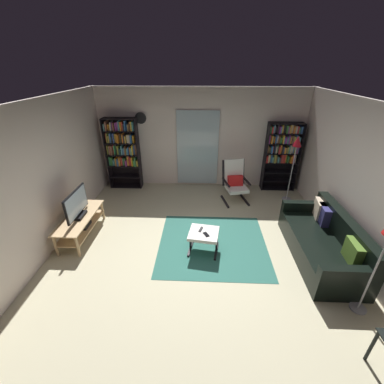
{
  "coord_description": "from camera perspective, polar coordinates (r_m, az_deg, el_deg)",
  "views": [
    {
      "loc": [
        0.05,
        -3.65,
        3.1
      ],
      "look_at": [
        -0.14,
        0.86,
        0.77
      ],
      "focal_mm": 23.49,
      "sensor_mm": 36.0,
      "label": 1
    }
  ],
  "objects": [
    {
      "name": "ground_plane",
      "position": [
        4.79,
        1.28,
        -13.05
      ],
      "size": [
        7.02,
        7.02,
        0.0
      ],
      "primitive_type": "plane",
      "color": "beige"
    },
    {
      "name": "wall_back",
      "position": [
        6.8,
        1.99,
        11.9
      ],
      "size": [
        5.6,
        0.06,
        2.6
      ],
      "primitive_type": "cube",
      "color": "silver",
      "rests_on": "ground"
    },
    {
      "name": "wall_left",
      "position": [
        4.92,
        -31.83,
        1.47
      ],
      "size": [
        0.06,
        6.0,
        2.6
      ],
      "primitive_type": "cube",
      "color": "silver",
      "rests_on": "ground"
    },
    {
      "name": "wall_right",
      "position": [
        4.86,
        35.22,
        0.22
      ],
      "size": [
        0.06,
        6.0,
        2.6
      ],
      "primitive_type": "cube",
      "color": "silver",
      "rests_on": "ground"
    },
    {
      "name": "glass_door_panel",
      "position": [
        6.81,
        1.26,
        9.74
      ],
      "size": [
        1.1,
        0.01,
        2.0
      ],
      "primitive_type": "cube",
      "color": "silver"
    },
    {
      "name": "area_rug",
      "position": [
        4.94,
        4.7,
        -11.64
      ],
      "size": [
        2.04,
        1.89,
        0.01
      ],
      "primitive_type": "cube",
      "color": "#2F685B",
      "rests_on": "ground"
    },
    {
      "name": "tv_stand",
      "position": [
        5.45,
        -23.93,
        -6.38
      ],
      "size": [
        0.5,
        1.33,
        0.45
      ],
      "color": "tan",
      "rests_on": "ground"
    },
    {
      "name": "television",
      "position": [
        5.25,
        -24.72,
        -2.73
      ],
      "size": [
        0.2,
        0.81,
        0.54
      ],
      "color": "black",
      "rests_on": "tv_stand"
    },
    {
      "name": "bookshelf_near_tv",
      "position": [
        6.94,
        -15.46,
        9.5
      ],
      "size": [
        0.85,
        0.3,
        1.88
      ],
      "color": "black",
      "rests_on": "ground"
    },
    {
      "name": "bookshelf_near_sofa",
      "position": [
        6.97,
        19.76,
        8.92
      ],
      "size": [
        0.87,
        0.3,
        1.8
      ],
      "color": "black",
      "rests_on": "ground"
    },
    {
      "name": "leather_sofa",
      "position": [
        5.04,
        27.71,
        -10.1
      ],
      "size": [
        0.86,
        1.98,
        0.81
      ],
      "color": "black",
      "rests_on": "ground"
    },
    {
      "name": "lounge_armchair",
      "position": [
        6.26,
        9.72,
        2.68
      ],
      "size": [
        0.69,
        0.76,
        1.02
      ],
      "color": "black",
      "rests_on": "ground"
    },
    {
      "name": "ottoman",
      "position": [
        4.58,
        2.66,
        -9.79
      ],
      "size": [
        0.58,
        0.55,
        0.41
      ],
      "color": "white",
      "rests_on": "ground"
    },
    {
      "name": "tv_remote",
      "position": [
        4.59,
        2.0,
        -8.46
      ],
      "size": [
        0.08,
        0.15,
        0.02
      ],
      "primitive_type": "cube",
      "rotation": [
        0.0,
        0.0,
        -0.32
      ],
      "color": "black",
      "rests_on": "ottoman"
    },
    {
      "name": "cell_phone",
      "position": [
        4.48,
        3.23,
        -9.6
      ],
      "size": [
        0.13,
        0.16,
        0.01
      ],
      "primitive_type": "cube",
      "rotation": [
        0.0,
        0.0,
        0.49
      ],
      "color": "black",
      "rests_on": "ottoman"
    },
    {
      "name": "floor_lamp_by_shelf",
      "position": [
        6.36,
        22.54,
        8.95
      ],
      "size": [
        0.22,
        0.22,
        1.63
      ],
      "color": "#A5A5AD",
      "rests_on": "ground"
    },
    {
      "name": "wall_clock",
      "position": [
        6.79,
        -11.59,
        16.14
      ],
      "size": [
        0.29,
        0.03,
        0.29
      ],
      "color": "silver"
    }
  ]
}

